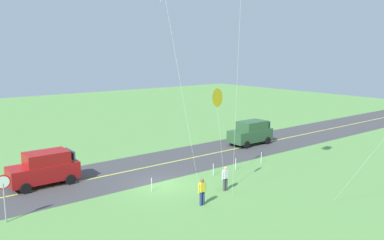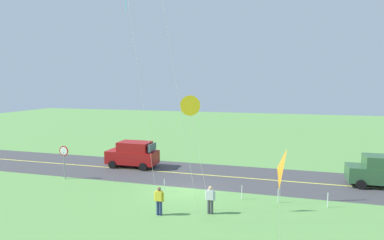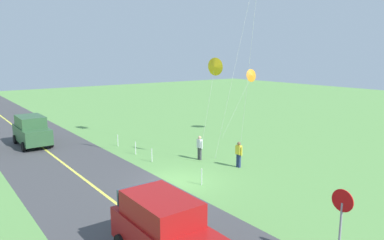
{
  "view_description": "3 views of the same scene",
  "coord_description": "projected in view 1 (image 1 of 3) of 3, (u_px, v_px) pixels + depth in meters",
  "views": [
    {
      "loc": [
        13.85,
        20.98,
        8.77
      ],
      "look_at": [
        -0.02,
        3.26,
        4.83
      ],
      "focal_mm": 36.63,
      "sensor_mm": 36.0,
      "label": 1
    },
    {
      "loc": [
        -6.28,
        20.68,
        7.3
      ],
      "look_at": [
        -1.05,
        1.97,
        5.09
      ],
      "focal_mm": 30.45,
      "sensor_mm": 36.0,
      "label": 2
    },
    {
      "loc": [
        15.67,
        -10.65,
        6.87
      ],
      "look_at": [
        0.29,
        0.76,
        3.37
      ],
      "focal_mm": 33.97,
      "sensor_mm": 36.0,
      "label": 3
    }
  ],
  "objects": [
    {
      "name": "fence_post_2",
      "position": [
        213.0,
        170.0,
        27.98
      ],
      "size": [
        0.05,
        0.05,
        0.9
      ],
      "primitive_type": "cylinder",
      "color": "silver",
      "rests_on": "ground"
    },
    {
      "name": "kite_red_low",
      "position": [
        216.0,
        98.0,
        23.11
      ],
      "size": [
        1.66,
        0.54,
        6.64
      ],
      "color": "silver",
      "rests_on": "ground"
    },
    {
      "name": "car_parked_west_far",
      "position": [
        251.0,
        132.0,
        37.39
      ],
      "size": [
        4.4,
        2.12,
        2.24
      ],
      "color": "#2D5633",
      "rests_on": "ground"
    },
    {
      "name": "car_suv_foreground",
      "position": [
        44.0,
        168.0,
        25.93
      ],
      "size": [
        4.4,
        2.12,
        2.24
      ],
      "color": "maroon",
      "rests_on": "ground"
    },
    {
      "name": "ground_plane",
      "position": [
        162.0,
        185.0,
        26.21
      ],
      "size": [
        120.0,
        120.0,
        0.1
      ],
      "primitive_type": "cube",
      "color": "#60994C"
    },
    {
      "name": "stop_sign",
      "position": [
        4.0,
        189.0,
        20.1
      ],
      "size": [
        0.76,
        0.08,
        2.56
      ],
      "color": "gray",
      "rests_on": "ground"
    },
    {
      "name": "road_centre_stripe",
      "position": [
        132.0,
        170.0,
        29.3
      ],
      "size": [
        120.0,
        0.16,
        0.0
      ],
      "primitive_type": "cube",
      "color": "#E5E04C",
      "rests_on": "asphalt_road"
    },
    {
      "name": "asphalt_road",
      "position": [
        132.0,
        170.0,
        29.3
      ],
      "size": [
        120.0,
        7.0,
        0.0
      ],
      "primitive_type": "cube",
      "color": "#424244",
      "rests_on": "ground"
    },
    {
      "name": "fence_post_3",
      "position": [
        152.0,
        185.0,
        24.83
      ],
      "size": [
        0.05,
        0.05,
        0.9
      ],
      "primitive_type": "cylinder",
      "color": "silver",
      "rests_on": "ground"
    },
    {
      "name": "person_adult_companion",
      "position": [
        202.0,
        191.0,
        22.52
      ],
      "size": [
        0.58,
        0.22,
        1.6
      ],
      "rotation": [
        0.0,
        0.0,
        5.25
      ],
      "color": "navy",
      "rests_on": "ground"
    },
    {
      "name": "fence_post_0",
      "position": [
        261.0,
        158.0,
        31.05
      ],
      "size": [
        0.05,
        0.05,
        0.9
      ],
      "primitive_type": "cylinder",
      "color": "silver",
      "rests_on": "ground"
    },
    {
      "name": "person_adult_near",
      "position": [
        225.0,
        178.0,
        24.89
      ],
      "size": [
        0.58,
        0.22,
        1.6
      ],
      "rotation": [
        0.0,
        0.0,
        3.59
      ],
      "color": "#3F3F47",
      "rests_on": "ground"
    },
    {
      "name": "fence_post_1",
      "position": [
        236.0,
        164.0,
        29.33
      ],
      "size": [
        0.05,
        0.05,
        0.9
      ],
      "primitive_type": "cylinder",
      "color": "silver",
      "rests_on": "ground"
    }
  ]
}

